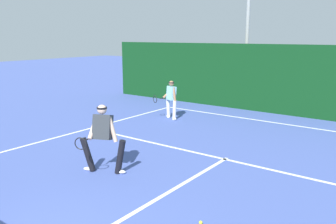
% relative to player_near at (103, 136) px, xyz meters
% --- Properties ---
extents(court_line_baseline_far, '(10.81, 0.10, 0.01)m').
position_rel_player_near_xyz_m(court_line_baseline_far, '(1.94, 7.38, -0.92)').
color(court_line_baseline_far, white).
rests_on(court_line_baseline_far, ground_plane).
extents(court_line_service, '(8.81, 0.10, 0.01)m').
position_rel_player_near_xyz_m(court_line_service, '(1.94, 2.58, -0.92)').
color(court_line_service, white).
rests_on(court_line_service, ground_plane).
extents(court_line_centre, '(0.10, 6.40, 0.01)m').
position_rel_player_near_xyz_m(court_line_centre, '(1.94, -0.50, -0.92)').
color(court_line_centre, white).
rests_on(court_line_centre, ground_plane).
extents(player_near, '(1.13, 1.03, 1.68)m').
position_rel_player_near_xyz_m(player_near, '(0.00, 0.00, 0.00)').
color(player_near, black).
rests_on(player_near, ground_plane).
extents(player_far, '(0.97, 0.86, 1.53)m').
position_rel_player_near_xyz_m(player_far, '(-2.04, 5.57, -0.09)').
color(player_far, silver).
rests_on(player_far, ground_plane).
extents(tennis_ball, '(0.07, 0.07, 0.07)m').
position_rel_player_near_xyz_m(tennis_ball, '(3.17, -0.68, -0.89)').
color(tennis_ball, '#D1E033').
rests_on(tennis_ball, ground_plane).
extents(back_fence_windscreen, '(19.66, 0.12, 2.92)m').
position_rel_player_near_xyz_m(back_fence_windscreen, '(1.94, 9.00, 0.53)').
color(back_fence_windscreen, '#0D3816').
rests_on(back_fence_windscreen, ground_plane).
extents(light_pole, '(0.55, 0.44, 7.84)m').
position_rel_player_near_xyz_m(light_pole, '(-1.29, 10.84, 3.85)').
color(light_pole, '#9EA39E').
rests_on(light_pole, ground_plane).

